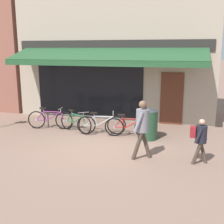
{
  "coord_description": "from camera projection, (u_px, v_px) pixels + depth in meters",
  "views": [
    {
      "loc": [
        2.65,
        -8.14,
        2.98
      ],
      "look_at": [
        0.32,
        0.15,
        1.05
      ],
      "focal_mm": 45.0,
      "sensor_mm": 36.0,
      "label": 1
    }
  ],
  "objects": [
    {
      "name": "shop_front",
      "position": [
        119.0,
        49.0,
        12.86
      ],
      "size": [
        8.59,
        4.59,
        6.03
      ],
      "color": "tan",
      "rests_on": "ground_plane"
    },
    {
      "name": "bicycle_green",
      "position": [
        76.0,
        122.0,
        10.34
      ],
      "size": [
        1.53,
        0.8,
        0.81
      ],
      "rotation": [
        -0.11,
        0.0,
        -0.44
      ],
      "color": "black",
      "rests_on": "ground_plane"
    },
    {
      "name": "bicycle_red",
      "position": [
        129.0,
        127.0,
        9.66
      ],
      "size": [
        1.72,
        0.52,
        0.84
      ],
      "rotation": [
        0.14,
        0.0,
        0.13
      ],
      "color": "black",
      "rests_on": "ground_plane"
    },
    {
      "name": "bicycle_silver",
      "position": [
        101.0,
        124.0,
        9.99
      ],
      "size": [
        1.71,
        0.61,
        0.82
      ],
      "rotation": [
        0.03,
        0.0,
        0.26
      ],
      "color": "black",
      "rests_on": "ground_plane"
    },
    {
      "name": "ground_plane",
      "position": [
        101.0,
        144.0,
        9.0
      ],
      "size": [
        160.0,
        160.0,
        0.0
      ],
      "primitive_type": "plane",
      "color": "#846656"
    },
    {
      "name": "pedestrian_child",
      "position": [
        200.0,
        136.0,
        7.33
      ],
      "size": [
        0.5,
        0.47,
        1.24
      ],
      "rotation": [
        0.0,
        0.0,
        0.01
      ],
      "color": "#47382D",
      "rests_on": "ground_plane"
    },
    {
      "name": "litter_bin",
      "position": [
        148.0,
        123.0,
        9.44
      ],
      "size": [
        0.63,
        0.63,
        1.1
      ],
      "color": "#23472D",
      "rests_on": "ground_plane"
    },
    {
      "name": "bicycle_purple",
      "position": [
        50.0,
        119.0,
        10.69
      ],
      "size": [
        1.74,
        0.55,
        0.82
      ],
      "rotation": [
        -0.04,
        0.0,
        0.18
      ],
      "color": "black",
      "rests_on": "ground_plane"
    },
    {
      "name": "pedestrian_adult",
      "position": [
        142.0,
        123.0,
        7.62
      ],
      "size": [
        0.54,
        0.61,
        1.65
      ],
      "rotation": [
        0.0,
        0.0,
        0.14
      ],
      "color": "#47382D",
      "rests_on": "ground_plane"
    },
    {
      "name": "bike_rack_rail",
      "position": [
        91.0,
        119.0,
        10.36
      ],
      "size": [
        3.66,
        0.04,
        0.57
      ],
      "color": "#47494F",
      "rests_on": "ground_plane"
    }
  ]
}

